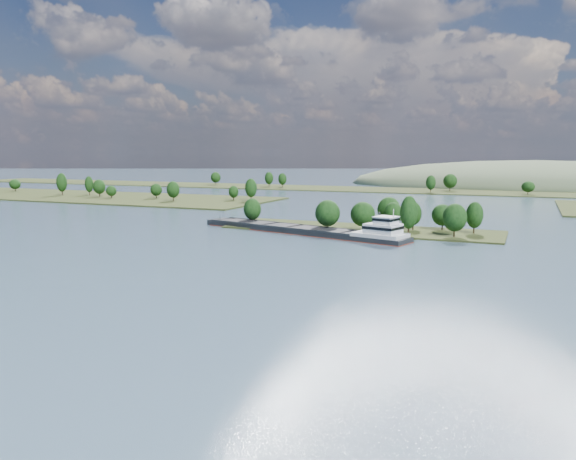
% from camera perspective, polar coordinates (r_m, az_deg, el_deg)
% --- Properties ---
extents(ground, '(1800.00, 1800.00, 0.00)m').
position_cam_1_polar(ground, '(151.19, 1.10, -2.88)').
color(ground, '#394D64').
rests_on(ground, ground).
extents(tree_island, '(100.00, 30.99, 14.53)m').
position_cam_1_polar(tree_island, '(204.34, 8.83, 0.97)').
color(tree_island, '#293216').
rests_on(tree_island, ground).
extents(left_bank, '(300.00, 80.00, 16.01)m').
position_cam_1_polar(left_bank, '(398.47, -22.36, 3.35)').
color(left_bank, '#293216').
rests_on(left_bank, ground).
extents(back_shoreline, '(900.00, 60.00, 14.49)m').
position_cam_1_polar(back_shoreline, '(420.88, 16.82, 3.79)').
color(back_shoreline, '#293216').
rests_on(back_shoreline, ground).
extents(hill_west, '(320.00, 160.00, 44.00)m').
position_cam_1_polar(hill_west, '(518.28, 23.80, 4.08)').
color(hill_west, '#4C5C3F').
rests_on(hill_west, ground).
extents(cargo_barge, '(83.71, 31.60, 11.37)m').
position_cam_1_polar(cargo_barge, '(195.43, 2.50, -0.01)').
color(cargo_barge, black).
rests_on(cargo_barge, ground).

